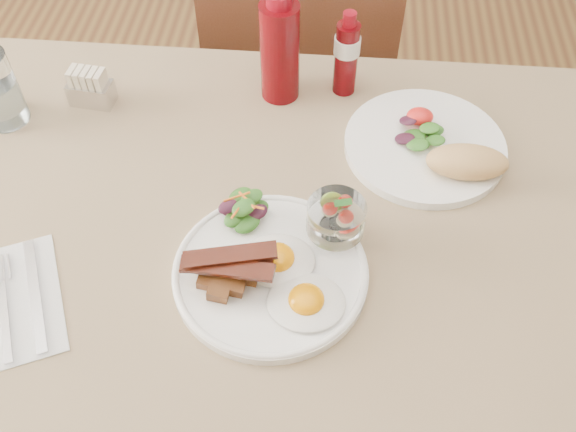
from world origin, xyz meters
name	(u,v)px	position (x,y,z in m)	size (l,w,h in m)	color
table	(272,267)	(0.00, 0.00, 0.66)	(1.33, 0.88, 0.75)	#542D1A
chair_far	(301,73)	(0.00, 0.66, 0.52)	(0.42, 0.42, 0.93)	#542D1A
main_plate	(270,273)	(0.01, -0.08, 0.76)	(0.28, 0.28, 0.02)	white
fried_eggs	(291,279)	(0.04, -0.10, 0.78)	(0.18, 0.19, 0.03)	silver
bacon_potato_pile	(228,272)	(-0.05, -0.10, 0.79)	(0.13, 0.08, 0.05)	brown
side_salad	(244,210)	(-0.04, 0.01, 0.79)	(0.08, 0.07, 0.04)	#1B5416
fruit_cup	(336,218)	(0.09, -0.01, 0.82)	(0.08, 0.08, 0.09)	white
second_plate	(435,148)	(0.25, 0.19, 0.77)	(0.27, 0.27, 0.07)	white
ketchup_bottle	(280,50)	(-0.02, 0.32, 0.85)	(0.09, 0.09, 0.20)	#520409
hot_sauce_bottle	(346,54)	(0.10, 0.34, 0.83)	(0.05, 0.05, 0.16)	#520409
sugar_caddy	(90,89)	(-0.35, 0.27, 0.78)	(0.08, 0.05, 0.07)	silver
napkin_cutlery	(20,300)	(-0.34, -0.15, 0.75)	(0.19, 0.23, 0.01)	silver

